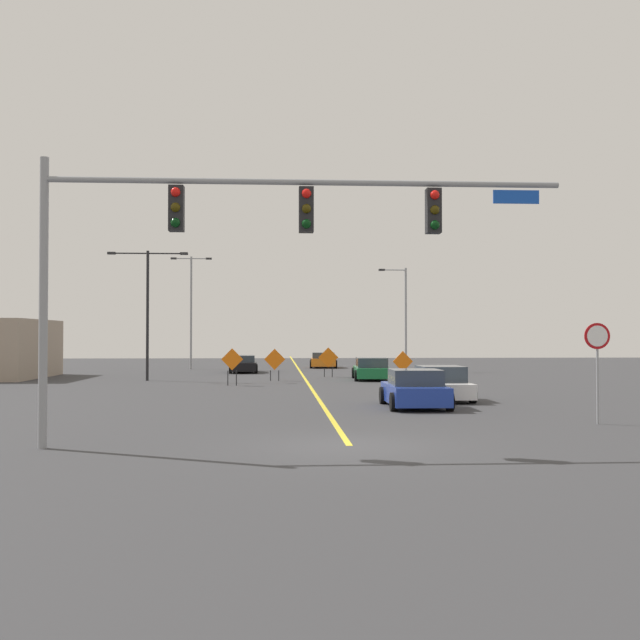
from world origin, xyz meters
TOP-DOWN VIEW (x-y plane):
  - ground at (0.00, 0.00)m, footprint 139.28×139.28m
  - road_centre_stripe at (0.00, 38.69)m, footprint 0.16×77.38m
  - traffic_signal_assembly at (-2.62, -0.02)m, footprint 12.04×0.44m
  - stop_sign at (7.58, 3.87)m, footprint 0.76×0.07m
  - street_lamp_far_left at (-8.28, 40.92)m, footprint 3.13×0.24m
  - street_lamp_mid_right at (7.53, 36.80)m, footprint 2.06×0.24m
  - street_lamp_far_right at (-9.07, 26.03)m, footprint 4.55×0.24m
  - construction_sign_left_lane at (-3.98, 21.49)m, footprint 1.13×0.11m
  - construction_sign_right_shoulder at (5.20, 23.35)m, footprint 1.14×0.24m
  - construction_sign_median_near at (-1.80, 25.50)m, footprint 1.20×0.19m
  - construction_sign_left_shoulder at (1.52, 29.28)m, footprint 1.25×0.19m
  - car_black_mid at (-4.03, 35.52)m, footprint 2.12×4.66m
  - car_orange_distant at (2.06, 43.00)m, footprint 2.33×3.97m
  - car_green_passing at (3.82, 26.21)m, footprint 2.31×4.63m
  - car_white_approaching at (4.80, 12.29)m, footprint 2.10×4.56m
  - car_blue_near at (3.23, 9.20)m, footprint 2.18×4.09m

SIDE VIEW (x-z plane):
  - ground at x=0.00m, z-range 0.00..0.00m
  - road_centre_stripe at x=0.00m, z-range 0.00..0.01m
  - car_black_mid at x=-4.03m, z-range -0.02..1.19m
  - car_orange_distant at x=2.06m, z-range -0.02..1.22m
  - car_white_approaching at x=4.80m, z-range -0.06..1.30m
  - car_green_passing at x=3.82m, z-range -0.03..1.27m
  - car_blue_near at x=3.23m, z-range -0.05..1.31m
  - construction_sign_right_shoulder at x=5.20m, z-range 0.21..1.94m
  - construction_sign_median_near at x=-1.80m, z-range 0.22..2.05m
  - construction_sign_left_shoulder at x=1.52m, z-range 0.22..2.06m
  - construction_sign_left_lane at x=-3.98m, z-range 0.27..2.18m
  - stop_sign at x=7.58m, z-range 0.59..3.52m
  - street_lamp_mid_right at x=7.53m, z-range 0.43..7.94m
  - street_lamp_far_right at x=-9.07m, z-range 0.81..8.24m
  - traffic_signal_assembly at x=-2.62m, z-range 1.72..8.34m
  - street_lamp_far_left at x=-8.28m, z-range 0.73..9.41m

